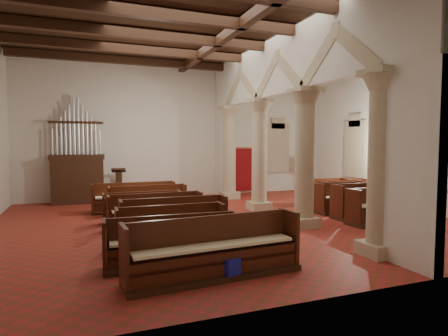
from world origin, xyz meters
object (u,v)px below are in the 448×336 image
lectern (119,187)px  nave_pew_0 (215,258)px  pipe_organ (77,170)px  processional_banner (306,178)px  aisle_pew_0 (381,211)px

lectern → nave_pew_0: 10.00m
pipe_organ → nave_pew_0: (2.47, -9.97, -1.00)m
lectern → processional_banner: 8.81m
lectern → processional_banner: processional_banner is taller
lectern → pipe_organ: bearing=-172.4°
lectern → processional_banner: (8.77, -0.80, 0.16)m
nave_pew_0 → lectern: bearing=90.8°
processional_banner → pipe_organ: bearing=176.2°
pipe_organ → nave_pew_0: 10.32m
processional_banner → nave_pew_0: size_ratio=0.61×
lectern → aisle_pew_0: 10.31m
pipe_organ → lectern: pipe_organ is taller
pipe_organ → aisle_pew_0: size_ratio=1.89×
lectern → nave_pew_0: lectern is taller
nave_pew_0 → aisle_pew_0: (6.32, 2.54, 0.00)m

